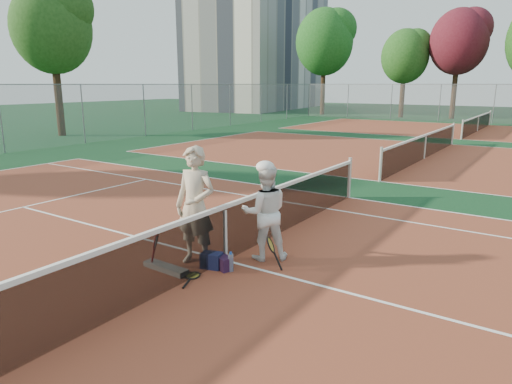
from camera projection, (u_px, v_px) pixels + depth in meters
ground at (226, 261)px, 7.97m from camera, size 130.00×130.00×0.00m
court_main at (226, 261)px, 7.97m from camera, size 23.77×10.97×0.01m
court_far_a at (424, 159)px, 18.89m from camera, size 23.77×10.97×0.01m
court_far_b at (477, 131)px, 29.81m from camera, size 23.77×10.97×0.01m
net_main at (225, 233)px, 7.86m from camera, size 0.10×10.98×1.02m
net_far_a at (425, 146)px, 18.77m from camera, size 0.10×10.98×1.02m
net_far_b at (478, 123)px, 29.69m from camera, size 0.10×10.98×1.02m
fence_back at (494, 104)px, 35.12m from camera, size 32.00×0.06×3.00m
fence_left at (45, 117)px, 21.74m from camera, size 0.06×54.50×3.00m
apartment_block at (261, 47)px, 56.97m from camera, size 12.96×23.18×15.00m
player_a at (195, 206)px, 7.65m from camera, size 0.80×0.58×2.03m
player_b at (265, 212)px, 7.91m from camera, size 1.04×1.02×1.69m
racket_red at (156, 251)px, 7.62m from camera, size 0.28×0.32×0.59m
racket_black_held at (271, 254)px, 7.53m from camera, size 0.35×0.35×0.56m
racket_spare at (193, 276)px, 7.32m from camera, size 0.49×0.66×0.03m
sports_bag_navy at (212, 260)px, 7.64m from camera, size 0.39×0.31×0.27m
sports_bag_purple at (224, 263)px, 7.57m from camera, size 0.33×0.28×0.23m
net_cover_canvas at (166, 268)px, 7.55m from camera, size 0.89×0.24×0.09m
water_bottle at (231, 263)px, 7.49m from camera, size 0.09×0.09×0.30m
tree_back_0 at (324, 42)px, 44.65m from camera, size 5.60×5.60×10.25m
tree_back_1 at (405, 57)px, 41.17m from camera, size 4.20×4.20×7.87m
tree_back_maroon at (459, 42)px, 39.21m from camera, size 4.87×4.87×9.36m
tree_left_1 at (52, 29)px, 25.98m from camera, size 4.47×4.47×8.69m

